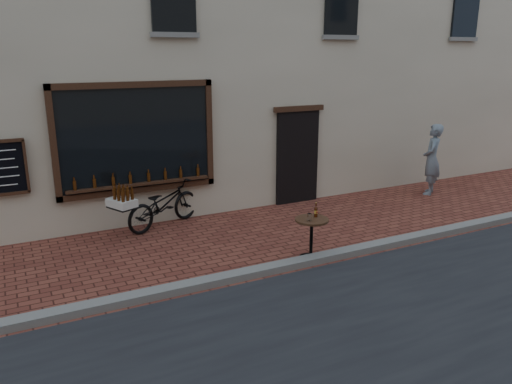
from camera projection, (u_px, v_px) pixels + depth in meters
name	position (u px, v px, depth m)	size (l,w,h in m)	color
ground	(306.00, 270.00, 8.37)	(90.00, 90.00, 0.00)	#5E281E
kerb	(300.00, 262.00, 8.52)	(90.00, 0.25, 0.12)	slate
cargo_bicycle	(162.00, 204.00, 10.31)	(2.17, 1.42, 1.03)	black
bistro_table	(312.00, 230.00, 8.66)	(0.59, 0.59, 1.00)	black
pedestrian	(432.00, 159.00, 12.62)	(0.66, 0.43, 1.80)	slate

